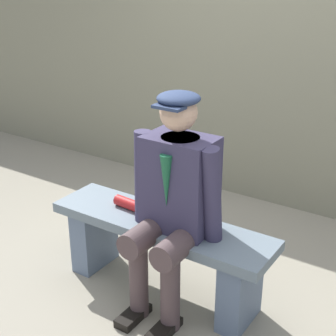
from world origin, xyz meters
The scene contains 5 objects.
ground_plane centered at (0.00, 0.00, 0.00)m, with size 30.00×30.00×0.00m, color gray.
bench centered at (0.00, 0.00, 0.33)m, with size 1.41×0.38×0.49m.
seated_man centered at (-0.13, 0.06, 0.71)m, with size 0.56×0.57×1.30m.
rolled_magazine centered at (0.21, -0.02, 0.53)m, with size 0.07×0.07×0.27m, color #B21E1E.
stadium_wall centered at (0.00, -1.66, 0.84)m, with size 12.00×0.24×1.68m, color gray.
Camera 1 is at (-1.48, 2.16, 1.92)m, focal length 53.61 mm.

